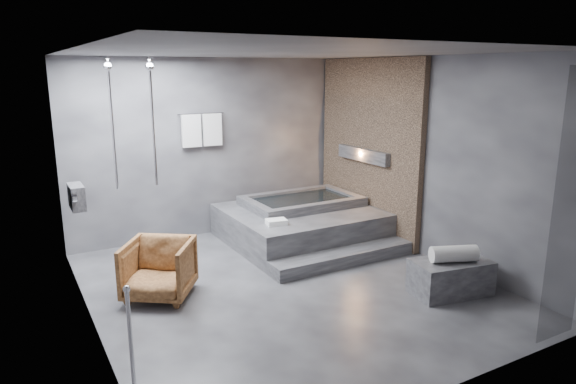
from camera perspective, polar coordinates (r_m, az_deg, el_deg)
room at (r=6.39m, az=1.91°, el=5.50°), size 5.00×5.04×2.82m
tub_deck at (r=8.05m, az=1.33°, el=-3.64°), size 2.20×2.00×0.50m
tub_step at (r=7.17m, az=6.20°, el=-7.25°), size 2.20×0.36×0.18m
concrete_bench at (r=6.49m, az=17.62°, el=-8.98°), size 0.99×0.66×0.41m
driftwood_chair at (r=6.23m, az=-14.16°, el=-8.33°), size 1.03×1.04×0.69m
rolled_towel at (r=6.35m, az=17.95°, el=-6.56°), size 0.58×0.39×0.20m
deck_towel at (r=7.19m, az=-1.30°, el=-3.35°), size 0.31×0.25×0.07m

